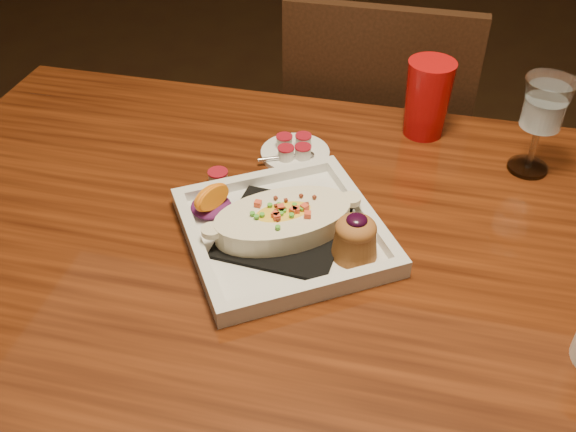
% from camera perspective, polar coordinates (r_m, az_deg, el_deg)
% --- Properties ---
extents(table, '(1.50, 0.90, 0.75)m').
position_cam_1_polar(table, '(1.03, 3.74, -7.06)').
color(table, maroon).
rests_on(table, floor).
extents(chair_far, '(0.42, 0.42, 0.93)m').
position_cam_1_polar(chair_far, '(1.61, 7.68, 5.35)').
color(chair_far, black).
rests_on(chair_far, floor).
extents(plate, '(0.39, 0.39, 0.08)m').
position_cam_1_polar(plate, '(0.97, 0.08, -0.97)').
color(plate, silver).
rests_on(plate, table).
extents(goblet, '(0.08, 0.08, 0.17)m').
position_cam_1_polar(goblet, '(1.14, 21.80, 8.80)').
color(goblet, silver).
rests_on(goblet, table).
extents(saucer, '(0.12, 0.12, 0.08)m').
position_cam_1_polar(saucer, '(1.16, 0.54, 5.79)').
color(saucer, silver).
rests_on(saucer, table).
extents(creamer_loose, '(0.03, 0.03, 0.03)m').
position_cam_1_polar(creamer_loose, '(1.09, -6.22, 3.40)').
color(creamer_loose, silver).
rests_on(creamer_loose, table).
extents(red_tumbler, '(0.09, 0.09, 0.14)m').
position_cam_1_polar(red_tumbler, '(1.22, 12.29, 10.15)').
color(red_tumbler, '#B80D0E').
rests_on(red_tumbler, table).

